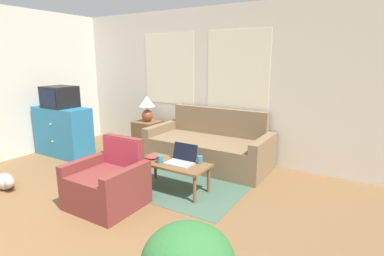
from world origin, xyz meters
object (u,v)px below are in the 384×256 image
object	(u,v)px
couch	(209,148)
armchair	(109,184)
snack_bowl	(152,157)
cat_black	(5,181)
table_lamp	(147,107)
cup_yellow	(160,159)
television	(60,97)
cup_navy	(200,160)
coffee_table	(173,166)
laptop	(181,159)

from	to	relation	value
couch	armchair	world-z (taller)	couch
snack_bowl	cat_black	world-z (taller)	snack_bowl
table_lamp	cup_yellow	xyz separation A→B (m)	(1.34, -1.39, -0.41)
couch	table_lamp	distance (m)	1.54
armchair	television	world-z (taller)	television
armchair	cat_black	distance (m)	1.61
armchair	television	distance (m)	2.49
cup_navy	coffee_table	bearing A→B (deg)	-155.08
couch	cup_navy	bearing A→B (deg)	-68.88
couch	cup_navy	size ratio (longest dim) A/B	19.26
table_lamp	laptop	distance (m)	2.06
couch	snack_bowl	xyz separation A→B (m)	(-0.29, -1.16, 0.14)
coffee_table	cup_yellow	bearing A→B (deg)	-147.66
laptop	cup_navy	size ratio (longest dim) A/B	3.43
cat_black	television	bearing A→B (deg)	123.27
cat_black	table_lamp	bearing A→B (deg)	88.47
television	coffee_table	xyz separation A→B (m)	(2.57, -0.21, -0.74)
couch	cup_yellow	world-z (taller)	couch
snack_bowl	cup_navy	bearing A→B (deg)	13.73
table_lamp	cup_navy	bearing A→B (deg)	-32.18
table_lamp	laptop	xyz separation A→B (m)	(1.60, -1.25, -0.40)
television	coffee_table	bearing A→B (deg)	-4.70
coffee_table	cup_yellow	size ratio (longest dim) A/B	10.08
couch	coffee_table	xyz separation A→B (m)	(0.06, -1.15, 0.06)
coffee_table	television	bearing A→B (deg)	175.30
laptop	cat_black	xyz separation A→B (m)	(-2.07, -1.21, -0.33)
cup_navy	table_lamp	bearing A→B (deg)	147.82
coffee_table	table_lamp	bearing A→B (deg)	139.03
cup_yellow	table_lamp	bearing A→B (deg)	134.13
couch	coffee_table	distance (m)	1.15
laptop	cup_navy	bearing A→B (deg)	25.34
couch	laptop	distance (m)	1.13
couch	coffee_table	world-z (taller)	couch
armchair	cup_navy	world-z (taller)	armchair
coffee_table	snack_bowl	distance (m)	0.35
table_lamp	cup_yellow	world-z (taller)	table_lamp
table_lamp	coffee_table	xyz separation A→B (m)	(1.49, -1.29, -0.50)
snack_bowl	armchair	bearing A→B (deg)	-96.13
television	snack_bowl	xyz separation A→B (m)	(2.23, -0.22, -0.66)
coffee_table	laptop	world-z (taller)	laptop
coffee_table	snack_bowl	xyz separation A→B (m)	(-0.35, -0.01, 0.07)
armchair	snack_bowl	world-z (taller)	armchair
coffee_table	cup_yellow	xyz separation A→B (m)	(-0.15, -0.09, 0.10)
television	laptop	distance (m)	2.76
snack_bowl	cat_black	xyz separation A→B (m)	(-1.62, -1.15, -0.30)
television	cup_yellow	xyz separation A→B (m)	(2.43, -0.30, -0.64)
couch	snack_bowl	bearing A→B (deg)	-103.80
laptop	cup_yellow	world-z (taller)	laptop
laptop	snack_bowl	xyz separation A→B (m)	(-0.45, -0.06, -0.03)
television	coffee_table	distance (m)	2.69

